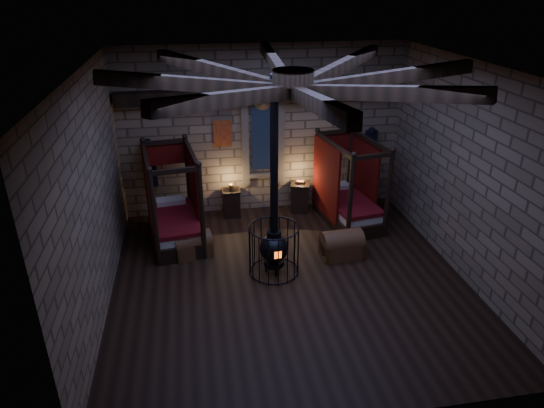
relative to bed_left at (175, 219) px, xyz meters
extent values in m
cube|color=black|center=(2.27, -2.13, -0.53)|extent=(7.00, 7.00, 0.01)
cube|color=#847054|center=(2.27, 1.37, 1.57)|extent=(7.00, 0.02, 4.20)
cube|color=#847054|center=(2.27, -5.63, 1.57)|extent=(7.00, 0.02, 4.20)
cube|color=#847054|center=(-1.23, -2.13, 1.57)|extent=(0.02, 7.00, 4.20)
cube|color=#847054|center=(5.77, -2.13, 1.57)|extent=(0.02, 7.00, 4.20)
cube|color=black|center=(2.27, -2.13, 3.67)|extent=(7.00, 7.00, 0.01)
cube|color=black|center=(2.27, 1.19, 2.52)|extent=(6.86, 0.35, 0.30)
cylinder|color=black|center=(2.27, -2.13, 3.52)|extent=(0.70, 0.70, 0.25)
cube|color=black|center=(2.27, 1.32, 1.37)|extent=(0.55, 0.04, 1.60)
cube|color=maroon|center=(1.27, 1.33, 1.57)|extent=(0.45, 0.03, 0.65)
cube|color=black|center=(-0.53, 1.21, 0.92)|extent=(0.30, 0.10, 1.15)
cube|color=black|center=(5.07, 1.21, 0.92)|extent=(0.30, 0.10, 1.15)
cube|color=black|center=(0.01, -0.08, -0.35)|extent=(1.31, 2.14, 0.35)
cube|color=beige|center=(0.01, -0.08, -0.08)|extent=(1.17, 1.98, 0.21)
cube|color=maroon|center=(0.01, -0.08, 0.05)|extent=(1.23, 2.02, 0.10)
cube|color=beige|center=(-0.09, 0.65, 0.15)|extent=(0.72, 0.43, 0.14)
cube|color=#5D0D08|center=(-0.12, 0.91, 1.27)|extent=(1.07, 0.19, 0.54)
cylinder|color=black|center=(-0.34, -1.11, 0.54)|extent=(0.11, 0.11, 2.14)
cylinder|color=black|center=(-0.60, 0.82, 0.54)|extent=(0.11, 0.11, 2.14)
cylinder|color=black|center=(0.62, -0.98, 0.54)|extent=(0.11, 0.11, 2.14)
cylinder|color=black|center=(0.37, 0.95, 0.54)|extent=(0.11, 0.11, 2.14)
cube|color=#5D0D08|center=(-0.54, 0.14, 0.59)|extent=(0.25, 1.46, 1.90)
cube|color=#5D0D08|center=(0.48, 0.28, 0.59)|extent=(0.25, 1.46, 1.90)
cube|color=black|center=(4.22, 0.17, -0.36)|extent=(1.33, 2.13, 0.34)
cube|color=beige|center=(4.22, 0.17, -0.09)|extent=(1.19, 1.96, 0.21)
cube|color=maroon|center=(4.22, 0.17, 0.05)|extent=(1.26, 2.01, 0.10)
cube|color=beige|center=(4.10, 0.89, 0.14)|extent=(0.71, 0.43, 0.13)
cube|color=#5D0D08|center=(4.06, 1.14, 1.24)|extent=(1.05, 0.21, 0.53)
cylinder|color=black|center=(3.89, -0.85, 0.52)|extent=(0.11, 0.11, 2.11)
cylinder|color=black|center=(3.60, 1.04, 0.52)|extent=(0.11, 0.11, 2.11)
cylinder|color=black|center=(4.84, -0.70, 0.52)|extent=(0.11, 0.11, 2.11)
cylinder|color=black|center=(4.54, 1.19, 0.52)|extent=(0.11, 0.11, 2.11)
cube|color=#5D0D08|center=(3.67, 0.37, 0.57)|extent=(0.28, 1.43, 1.87)
cube|color=#5D0D08|center=(4.67, 0.53, 0.57)|extent=(0.28, 1.43, 1.87)
cube|color=brown|center=(0.38, -0.81, -0.37)|extent=(0.87, 0.63, 0.33)
cylinder|color=brown|center=(0.38, -0.81, -0.20)|extent=(0.87, 0.63, 0.48)
cube|color=#A88E33|center=(0.02, -0.88, -0.37)|extent=(0.15, 0.50, 0.35)
cube|color=#A88E33|center=(0.74, -0.74, -0.37)|extent=(0.15, 0.50, 0.35)
cube|color=brown|center=(3.57, -1.41, -0.35)|extent=(0.91, 0.59, 0.36)
cylinder|color=brown|center=(3.57, -1.41, -0.16)|extent=(0.91, 0.59, 0.54)
cube|color=#A88E33|center=(3.16, -1.44, -0.35)|extent=(0.09, 0.56, 0.39)
cube|color=#A88E33|center=(3.98, -1.38, -0.35)|extent=(0.09, 0.56, 0.39)
cube|color=black|center=(1.40, 1.01, -0.19)|extent=(0.42, 0.40, 0.68)
cube|color=black|center=(1.40, 1.01, 0.17)|extent=(0.46, 0.44, 0.04)
cylinder|color=#A88E33|center=(1.40, 1.01, 0.27)|extent=(0.10, 0.10, 0.16)
cube|color=black|center=(3.18, 0.98, -0.16)|extent=(0.54, 0.52, 0.74)
cube|color=black|center=(3.18, 0.98, 0.23)|extent=(0.59, 0.57, 0.04)
cube|color=brown|center=(3.18, 0.98, 0.29)|extent=(0.22, 0.18, 0.05)
cylinder|color=black|center=(2.01, -1.78, -0.30)|extent=(0.42, 0.42, 0.10)
sphere|color=black|center=(2.01, -1.78, 0.05)|extent=(0.58, 0.58, 0.58)
cylinder|color=black|center=(2.01, -1.78, 0.36)|extent=(0.29, 0.29, 0.15)
cube|color=#FF5914|center=(2.04, -2.06, 0.05)|extent=(0.15, 0.04, 0.15)
cylinder|color=black|center=(2.01, -1.78, 1.97)|extent=(0.16, 0.16, 3.11)
torus|color=black|center=(2.01, -1.78, -0.49)|extent=(1.03, 1.03, 0.03)
torus|color=black|center=(2.01, -1.78, 0.52)|extent=(1.03, 1.03, 0.03)
camera|label=1|loc=(0.54, -10.18, 5.03)|focal=32.00mm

